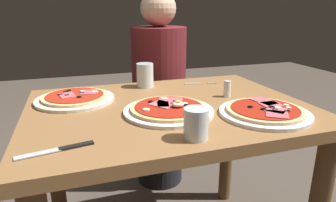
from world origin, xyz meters
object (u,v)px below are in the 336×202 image
salt_shaker (227,89)px  diner_person (159,98)px  knife (62,149)px  pizza_across_right (75,98)px  water_glass_near (196,126)px  pizza_across_left (265,112)px  water_glass_far (145,77)px  pizza_foreground (169,109)px  fork (198,84)px  dining_table (169,136)px

salt_shaker → diner_person: diner_person is taller
knife → salt_shaker: 0.71m
pizza_across_right → water_glass_near: (0.31, -0.47, 0.03)m
pizza_across_left → pizza_across_right: same height
water_glass_far → pizza_across_right: bearing=-158.4°
pizza_across_left → pizza_across_right: 0.72m
pizza_across_left → salt_shaker: size_ratio=4.63×
pizza_foreground → knife: pizza_foreground is taller
fork → salt_shaker: 0.23m
water_glass_near → dining_table: bearing=86.0°
fork → salt_shaker: size_ratio=2.33×
pizza_across_left → pizza_across_right: size_ratio=1.01×
water_glass_near → diner_person: (0.17, 0.95, -0.21)m
pizza_across_left → water_glass_near: size_ratio=3.47×
pizza_foreground → water_glass_far: water_glass_far is taller
water_glass_far → knife: water_glass_far is taller
pizza_across_right → fork: bearing=9.3°
salt_shaker → water_glass_near: bearing=-130.3°
water_glass_far → salt_shaker: 0.39m
fork → diner_person: 0.43m
salt_shaker → knife: bearing=-155.5°
knife → pizza_across_right: bearing=84.1°
pizza_across_right → salt_shaker: (0.60, -0.14, 0.02)m
pizza_across_left → pizza_foreground: bearing=157.8°
salt_shaker → pizza_across_right: bearing=167.2°
dining_table → pizza_across_right: (-0.34, 0.17, 0.14)m
knife → diner_person: (0.53, 0.90, -0.17)m
salt_shaker → diner_person: size_ratio=0.06×
fork → diner_person: bearing=102.8°
fork → diner_person: diner_person is taller
dining_table → water_glass_far: bearing=93.6°
pizza_across_left → knife: 0.66m
diner_person → fork: bearing=102.8°
pizza_across_left → fork: bearing=95.3°
water_glass_near → water_glass_far: bearing=89.7°
pizza_across_left → water_glass_far: (-0.30, 0.50, 0.04)m
diner_person → pizza_across_right: bearing=44.2°
water_glass_near → diner_person: 0.99m
dining_table → diner_person: diner_person is taller
dining_table → salt_shaker: size_ratio=15.45×
knife → diner_person: bearing=59.5°
water_glass_near → water_glass_far: 0.60m
pizza_across_right → water_glass_near: 0.57m
water_glass_far → knife: 0.66m
water_glass_near → water_glass_far: size_ratio=0.81×
pizza_across_left → water_glass_far: water_glass_far is taller
pizza_foreground → salt_shaker: size_ratio=4.73×
pizza_across_left → fork: pizza_across_left is taller
pizza_foreground → water_glass_near: 0.23m
pizza_across_right → dining_table: bearing=-26.6°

